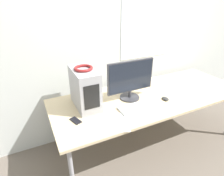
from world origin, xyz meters
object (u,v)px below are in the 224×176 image
monitor_main (130,79)px  cell_phone (76,121)px  keyboard (141,106)px  headphones (83,68)px  pc_tower (85,88)px  mouse (165,99)px

monitor_main → cell_phone: 0.74m
keyboard → cell_phone: size_ratio=3.66×
headphones → keyboard: headphones is taller
keyboard → monitor_main: bearing=92.2°
pc_tower → monitor_main: size_ratio=0.77×
monitor_main → cell_phone: (-0.68, -0.16, -0.23)m
pc_tower → cell_phone: (-0.18, -0.23, -0.20)m
monitor_main → cell_phone: bearing=-166.7°
keyboard → mouse: bearing=2.0°
headphones → pc_tower: bearing=-90.0°
keyboard → mouse: (0.33, 0.01, 0.00)m
headphones → mouse: (0.84, -0.27, -0.41)m
headphones → keyboard: 0.72m
mouse → cell_phone: (-1.02, 0.05, -0.01)m
monitor_main → keyboard: size_ratio=1.12×
headphones → keyboard: (0.51, -0.29, -0.41)m
monitor_main → cell_phone: size_ratio=4.12×
headphones → mouse: headphones is taller
pc_tower → cell_phone: size_ratio=3.16×
pc_tower → monitor_main: (0.50, -0.06, 0.03)m
monitor_main → mouse: bearing=-31.4°
pc_tower → headphones: (0.00, 0.00, 0.22)m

